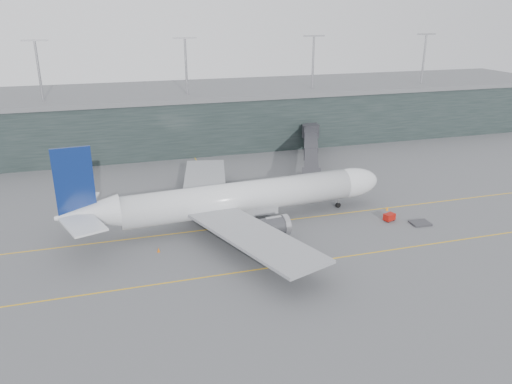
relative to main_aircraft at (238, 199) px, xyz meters
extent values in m
plane|color=#545458|center=(-5.34, 2.64, -4.64)|extent=(320.00, 320.00, 0.00)
cube|color=gold|center=(-5.34, -1.36, -4.63)|extent=(160.00, 0.25, 0.02)
cube|color=gold|center=(-5.34, -17.36, -4.63)|extent=(160.00, 0.25, 0.02)
cube|color=gold|center=(-0.34, 22.64, -4.63)|extent=(0.25, 60.00, 0.02)
cube|color=black|center=(-5.34, 60.64, 2.36)|extent=(240.00, 35.00, 14.00)
cube|color=#5D5F63|center=(-5.34, 60.64, 9.96)|extent=(240.00, 36.00, 1.20)
cylinder|color=#9E9EA3|center=(-35.34, 50.64, 17.36)|extent=(0.60, 0.60, 14.00)
cylinder|color=#9E9EA3|center=(-0.34, 50.64, 17.36)|extent=(0.60, 0.60, 14.00)
cylinder|color=#9E9EA3|center=(34.66, 50.64, 17.36)|extent=(0.60, 0.60, 14.00)
cylinder|color=#9E9EA3|center=(69.66, 50.64, 17.36)|extent=(0.60, 0.60, 14.00)
cylinder|color=silver|center=(0.42, 0.03, 0.15)|extent=(41.86, 8.70, 5.60)
ellipsoid|color=silver|center=(22.49, 1.69, 0.15)|extent=(12.15, 6.47, 5.60)
cone|color=silver|center=(-25.26, -1.90, 0.78)|extent=(10.31, 6.11, 5.38)
cube|color=gray|center=(-0.48, -0.04, -2.02)|extent=(14.75, 5.59, 1.81)
cube|color=black|center=(25.91, 1.95, 1.05)|extent=(2.19, 2.85, 0.72)
cube|color=gray|center=(-1.24, -14.14, -0.75)|extent=(16.72, 27.39, 0.50)
cylinder|color=#3C3D42|center=(2.86, -8.39, -2.29)|extent=(6.54, 3.63, 3.16)
cube|color=gray|center=(-3.34, 13.79, -0.75)|extent=(13.28, 27.31, 0.50)
cylinder|color=#3C3D42|center=(1.58, 8.73, -2.29)|extent=(6.54, 3.63, 3.16)
cube|color=#0A1C55|center=(-26.61, -2.00, 6.47)|extent=(5.89, 0.89, 10.84)
cube|color=silver|center=(-25.79, -6.92, 1.23)|extent=(7.38, 9.32, 0.32)
cube|color=silver|center=(-26.53, 2.99, 1.23)|extent=(6.39, 8.91, 0.32)
cylinder|color=black|center=(20.24, 1.52, -4.14)|extent=(1.02, 0.43, 0.99)
cylinder|color=#9E9EA3|center=(20.24, 1.52, -3.47)|extent=(0.27, 0.27, 2.35)
cylinder|color=black|center=(-2.86, -4.56, -4.05)|extent=(1.21, 0.54, 1.17)
cylinder|color=black|center=(-3.51, 4.08, -4.05)|extent=(1.21, 0.54, 1.17)
cube|color=#2B2A2F|center=(15.35, 3.72, 1.03)|extent=(4.91, 5.15, 3.17)
cube|color=#2B2A2F|center=(18.93, 12.42, 1.03)|extent=(8.22, 14.71, 2.83)
cube|color=#2B2A2F|center=(24.52, 26.05, 1.03)|extent=(8.48, 14.81, 2.95)
cube|color=#2B2A2F|center=(30.12, 39.68, 1.03)|extent=(8.74, 14.92, 3.06)
cylinder|color=#9E9EA3|center=(19.23, 13.15, -2.49)|extent=(0.57, 0.57, 4.31)
cube|color=#3C3D42|center=(19.23, 13.15, -4.24)|extent=(2.74, 2.43, 0.79)
cylinder|color=#2B2A2F|center=(15.35, 43.14, 1.03)|extent=(4.53, 4.53, 3.40)
cylinder|color=#2B2A2F|center=(15.35, 43.14, -2.60)|extent=(2.04, 2.04, 4.08)
cube|color=#9E120B|center=(26.35, -6.95, -3.86)|extent=(2.32, 1.86, 1.19)
cylinder|color=black|center=(25.80, -7.62, -4.46)|extent=(0.39, 0.25, 0.37)
cylinder|color=black|center=(27.20, -7.16, -4.46)|extent=(0.39, 0.25, 0.37)
cylinder|color=black|center=(25.51, -6.75, -4.46)|extent=(0.39, 0.25, 0.37)
cylinder|color=black|center=(26.90, -6.29, -4.46)|extent=(0.39, 0.25, 0.37)
cube|color=#313136|center=(30.90, -9.82, -4.44)|extent=(3.46, 2.83, 0.33)
cube|color=#3C3D42|center=(-11.52, 13.05, -4.51)|extent=(2.17, 2.00, 0.17)
cube|color=#B0B4BC|center=(-11.52, 13.05, -3.72)|extent=(1.82, 1.78, 1.31)
cube|color=navy|center=(-11.52, 13.05, -3.04)|extent=(1.88, 1.83, 0.07)
cube|color=#3C3D42|center=(-7.99, 13.08, -4.50)|extent=(2.28, 2.03, 0.19)
cube|color=#B1B6BE|center=(-7.99, 13.08, -3.64)|extent=(1.88, 1.82, 1.43)
cube|color=navy|center=(-7.99, 13.08, -2.89)|extent=(1.94, 1.88, 0.08)
cube|color=#3C3D42|center=(-6.30, 14.16, -4.50)|extent=(2.07, 1.79, 0.18)
cube|color=#A2A8AD|center=(-6.30, 14.16, -3.69)|extent=(1.70, 1.62, 1.36)
cube|color=navy|center=(-6.30, 14.16, -2.98)|extent=(1.75, 1.68, 0.07)
cone|color=orange|center=(28.58, -2.45, -4.25)|extent=(0.49, 0.49, 0.77)
cone|color=#E14A0C|center=(3.32, -18.07, -4.32)|extent=(0.40, 0.40, 0.64)
cone|color=orange|center=(1.58, 12.15, -4.33)|extent=(0.39, 0.39, 0.62)
cone|color=#D35F0B|center=(-15.05, -7.50, -4.26)|extent=(0.47, 0.47, 0.75)
camera|label=1|loc=(-20.44, -79.55, 31.52)|focal=35.00mm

